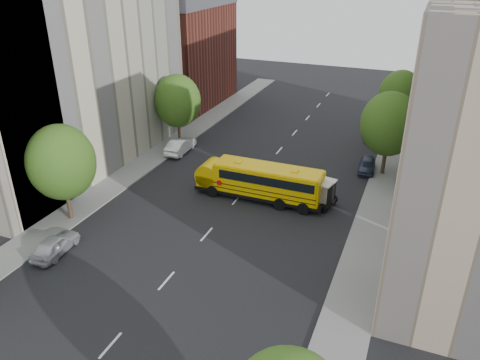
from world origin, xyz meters
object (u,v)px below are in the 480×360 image
Objects in this scene: street_tree_5 at (400,95)px; parked_car_0 at (55,245)px; street_tree_1 at (61,162)px; parked_car_5 at (374,131)px; parked_car_1 at (180,146)px; street_tree_2 at (178,101)px; safari_truck at (303,187)px; school_bus at (259,180)px; parked_car_4 at (367,165)px; street_tree_4 at (389,124)px.

street_tree_5 is 1.84× the size of parked_car_0.
street_tree_1 is 34.45m from parked_car_5.
street_tree_1 reaches higher than parked_car_5.
parked_car_1 is at bearing 84.87° from street_tree_1.
street_tree_2 is 4.92m from parked_car_1.
safari_truck reaches higher than parked_car_1.
street_tree_5 is 0.66× the size of school_bus.
parked_car_5 is (-0.68, 9.73, 0.14)m from parked_car_4.
street_tree_4 is 13.44m from school_bus.
street_tree_2 is 1.33× the size of safari_truck.
street_tree_4 is (22.00, 0.00, 0.25)m from street_tree_2.
parked_car_1 is at bearing -147.45° from parked_car_5.
street_tree_4 is 21.18m from parked_car_1.
street_tree_4 is 4.70m from parked_car_4.
street_tree_2 is 15.85m from school_bus.
parked_car_4 is (20.48, 18.15, -4.32)m from street_tree_1.
street_tree_5 is (22.00, 30.00, -0.25)m from street_tree_1.
street_tree_4 is 10.55m from safari_truck.
street_tree_1 is at bearing -126.25° from street_tree_5.
street_tree_5 is at bearing -125.26° from parked_car_0.
school_bus is at bearing -111.88° from parked_car_5.
parked_car_4 is 0.79× the size of parked_car_5.
parked_car_4 is at bearing 75.22° from safari_truck.
street_tree_5 is (-0.00, 12.00, -0.37)m from street_tree_4.
school_bus is 3.04× the size of parked_car_4.
street_tree_1 is 28.43m from street_tree_4.
street_tree_2 is 1.64× the size of parked_car_5.
safari_truck is 1.23× the size of parked_car_5.
street_tree_2 is 22.49m from parked_car_5.
parked_car_0 is at bearing -133.48° from parked_car_4.
safari_truck is at bearing 157.07° from parked_car_1.
street_tree_5 is at bearing 86.44° from safari_truck.
parked_car_0 is 19.80m from parked_car_1.
street_tree_1 is at bearing -136.16° from safari_truck.
street_tree_2 is 0.68× the size of school_bus.
parked_car_1 is (-20.60, -14.40, -3.93)m from street_tree_5.
school_bus is (-9.36, -21.06, -2.92)m from street_tree_5.
safari_truck is 18.23m from parked_car_5.
parked_car_5 is at bearing -148.60° from parked_car_1.
parked_car_1 is 22.12m from parked_car_5.
street_tree_2 reaches higher than parked_car_1.
parked_car_0 is at bearing -131.75° from street_tree_4.
street_tree_4 reaches higher than safari_truck.
street_tree_4 is at bearing -9.79° from parked_car_4.
street_tree_4 is at bearing -90.00° from street_tree_5.
street_tree_1 is 37.20m from street_tree_5.
street_tree_1 is at bearing -90.00° from street_tree_2.
street_tree_5 is (22.00, 12.00, -0.12)m from street_tree_2.
safari_truck is 15.93m from parked_car_1.
street_tree_1 is 0.98× the size of street_tree_4.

